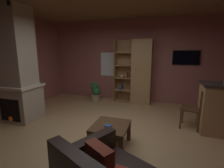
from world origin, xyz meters
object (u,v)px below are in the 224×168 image
at_px(coffee_table, 111,129).
at_px(wall_mounted_tv, 186,58).
at_px(table_book_0, 108,126).
at_px(dining_chair, 195,106).
at_px(bookshelf_cabinet, 139,72).
at_px(potted_floor_plant, 96,92).
at_px(stone_fireplace, 18,71).

xyz_separation_m(coffee_table, wall_mounted_tv, (1.51, 2.99, 1.20)).
distance_m(table_book_0, dining_chair, 2.09).
distance_m(bookshelf_cabinet, potted_floor_plant, 1.64).
bearing_deg(dining_chair, wall_mounted_tv, 92.81).
xyz_separation_m(potted_floor_plant, wall_mounted_tv, (2.87, 0.50, 1.19)).
height_order(stone_fireplace, potted_floor_plant, stone_fireplace).
height_order(stone_fireplace, dining_chair, stone_fireplace).
bearing_deg(stone_fireplace, coffee_table, -11.09).
distance_m(dining_chair, wall_mounted_tv, 2.01).
bearing_deg(potted_floor_plant, dining_chair, -22.80).
xyz_separation_m(coffee_table, potted_floor_plant, (-1.36, 2.49, 0.01)).
distance_m(stone_fireplace, dining_chair, 4.31).
distance_m(bookshelf_cabinet, coffee_table, 2.87).
xyz_separation_m(table_book_0, dining_chair, (1.62, 1.32, 0.10)).
relative_size(table_book_0, potted_floor_plant, 0.19).
xyz_separation_m(coffee_table, table_book_0, (-0.02, -0.07, 0.09)).
bearing_deg(stone_fireplace, wall_mounted_tv, 31.23).
xyz_separation_m(bookshelf_cabinet, potted_floor_plant, (-1.45, -0.29, -0.69)).
bearing_deg(bookshelf_cabinet, potted_floor_plant, -168.66).
relative_size(dining_chair, potted_floor_plant, 1.37).
bearing_deg(potted_floor_plant, coffee_table, -61.39).
bearing_deg(stone_fireplace, dining_chair, 10.04).
distance_m(stone_fireplace, coffee_table, 2.79).
bearing_deg(wall_mounted_tv, dining_chair, -87.19).
bearing_deg(table_book_0, coffee_table, 72.03).
bearing_deg(coffee_table, wall_mounted_tv, 63.19).
bearing_deg(potted_floor_plant, wall_mounted_tv, 9.91).
bearing_deg(wall_mounted_tv, table_book_0, -116.62).
relative_size(stone_fireplace, wall_mounted_tv, 3.49).
distance_m(bookshelf_cabinet, dining_chair, 2.21).
height_order(dining_chair, potted_floor_plant, dining_chair).
distance_m(coffee_table, potted_floor_plant, 2.84).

